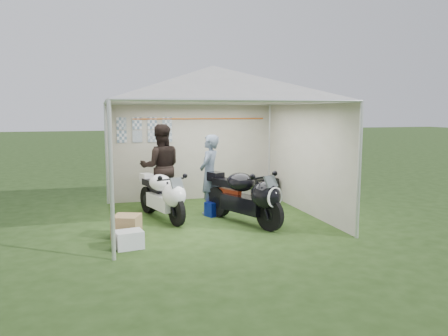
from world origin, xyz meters
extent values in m
plane|color=#243E14|center=(0.00, 0.00, 0.00)|extent=(80.00, 80.00, 0.00)
cylinder|color=silver|center=(-2.00, -2.00, 1.15)|extent=(0.06, 0.06, 2.30)
cylinder|color=silver|center=(2.00, -2.00, 1.15)|extent=(0.06, 0.06, 2.30)
cylinder|color=silver|center=(-2.00, 2.00, 1.15)|extent=(0.06, 0.06, 2.30)
cylinder|color=silver|center=(2.00, 2.00, 1.15)|extent=(0.06, 0.06, 2.30)
cube|color=beige|center=(0.00, 2.00, 1.15)|extent=(4.00, 0.02, 2.30)
cube|color=beige|center=(-2.00, 0.00, 1.15)|extent=(0.02, 4.00, 2.30)
cube|color=beige|center=(2.00, 0.00, 1.15)|extent=(0.02, 4.00, 2.30)
pyramid|color=silver|center=(0.00, 0.00, 2.65)|extent=(5.66, 5.66, 0.70)
cube|color=#99A5B7|center=(-1.65, 1.98, 1.85)|extent=(0.22, 0.02, 0.28)
cube|color=#99A5B7|center=(-1.30, 1.98, 1.85)|extent=(0.22, 0.02, 0.28)
cube|color=#99A5B7|center=(-0.95, 1.98, 1.85)|extent=(0.22, 0.01, 0.28)
cube|color=#99A5B7|center=(-0.60, 1.98, 1.85)|extent=(0.22, 0.01, 0.28)
cube|color=#99A5B7|center=(-1.65, 1.98, 1.55)|extent=(0.22, 0.02, 0.28)
cube|color=#99A5B7|center=(-1.30, 1.98, 1.55)|extent=(0.22, 0.01, 0.28)
cube|color=#99A5B7|center=(-0.95, 1.98, 1.55)|extent=(0.22, 0.02, 0.28)
cube|color=#99A5B7|center=(-0.60, 1.98, 1.55)|extent=(0.22, 0.01, 0.28)
cylinder|color=#D8590C|center=(0.20, 1.97, 1.95)|extent=(3.20, 0.02, 0.02)
cylinder|color=black|center=(-0.81, -0.39, 0.28)|extent=(0.26, 0.56, 0.56)
cylinder|color=black|center=(-1.19, 0.85, 0.28)|extent=(0.30, 0.57, 0.56)
cube|color=white|center=(-0.99, 0.18, 0.35)|extent=(0.57, 0.94, 0.28)
ellipsoid|color=white|center=(-0.83, -0.31, 0.58)|extent=(0.57, 0.66, 0.46)
ellipsoid|color=white|center=(-1.01, 0.27, 0.72)|extent=(0.56, 0.67, 0.33)
cube|color=black|center=(-1.12, 0.63, 0.67)|extent=(0.40, 0.60, 0.13)
cube|color=white|center=(-1.22, 0.92, 0.74)|extent=(0.28, 0.33, 0.17)
cube|color=black|center=(-1.10, 0.54, 0.51)|extent=(0.24, 0.52, 0.09)
cube|color=#3F474C|center=(-0.80, -0.41, 0.82)|extent=(0.25, 0.19, 0.20)
cylinder|color=black|center=(0.74, -1.19, 0.31)|extent=(0.35, 0.60, 0.61)
cylinder|color=black|center=(0.14, 0.11, 0.31)|extent=(0.40, 0.62, 0.61)
cube|color=black|center=(0.46, -0.59, 0.39)|extent=(0.72, 1.02, 0.31)
ellipsoid|color=black|center=(0.69, -1.09, 0.63)|extent=(0.67, 0.75, 0.51)
ellipsoid|color=black|center=(0.42, -0.49, 0.79)|extent=(0.67, 0.76, 0.36)
cube|color=black|center=(0.24, -0.12, 0.73)|extent=(0.50, 0.67, 0.14)
cube|color=black|center=(0.10, 0.18, 0.81)|extent=(0.33, 0.37, 0.18)
cube|color=maroon|center=(0.29, -0.22, 0.56)|extent=(0.33, 0.55, 0.10)
cube|color=#3F474C|center=(0.75, -1.21, 0.90)|extent=(0.28, 0.24, 0.21)
cylinder|color=white|center=(0.79, -1.30, 0.63)|extent=(0.34, 0.17, 0.37)
cube|color=#1126B1|center=(0.09, 0.20, 0.15)|extent=(0.46, 0.38, 0.29)
imported|color=black|center=(-0.89, 1.11, 0.93)|extent=(0.94, 0.75, 1.86)
imported|color=slate|center=(0.04, 0.43, 0.83)|extent=(0.67, 0.72, 1.65)
cube|color=black|center=(1.64, 1.39, 0.27)|extent=(0.58, 0.49, 0.54)
cube|color=silver|center=(-1.75, -1.50, 0.14)|extent=(0.46, 0.39, 0.28)
cube|color=olive|center=(-1.75, -0.88, 0.19)|extent=(0.55, 0.55, 0.38)
camera|label=1|loc=(-2.13, -8.29, 2.15)|focal=35.00mm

